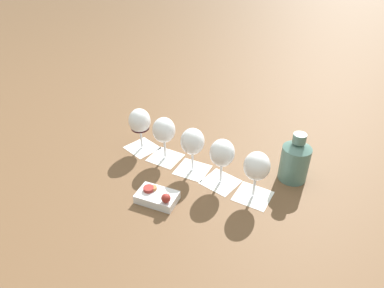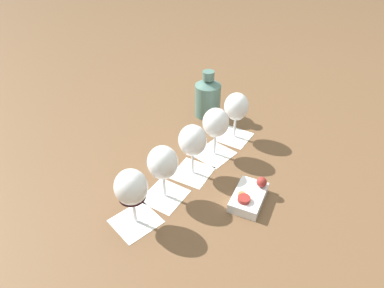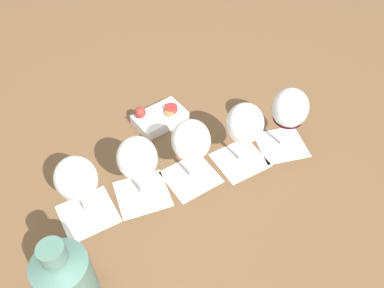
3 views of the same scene
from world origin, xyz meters
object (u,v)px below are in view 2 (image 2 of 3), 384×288
at_px(wine_glass_1, 216,125).
at_px(wine_glass_4, 131,189).
at_px(wine_glass_2, 193,143).
at_px(ceramic_vase, 208,97).
at_px(snack_dish, 249,196).
at_px(wine_glass_3, 163,165).
at_px(wine_glass_0, 236,109).

bearing_deg(wine_glass_1, wine_glass_4, 51.65).
relative_size(wine_glass_2, ceramic_vase, 0.94).
xyz_separation_m(ceramic_vase, snack_dish, (-0.10, 0.49, -0.06)).
xyz_separation_m(wine_glass_1, wine_glass_3, (0.16, 0.20, 0.00)).
height_order(wine_glass_1, wine_glass_3, same).
distance_m(wine_glass_4, ceramic_vase, 0.61).
bearing_deg(wine_glass_2, wine_glass_0, -127.62).
bearing_deg(wine_glass_0, wine_glass_2, 52.38).
height_order(wine_glass_4, snack_dish, wine_glass_4).
height_order(wine_glass_0, ceramic_vase, ceramic_vase).
xyz_separation_m(wine_glass_1, wine_glass_2, (0.08, 0.10, 0.00)).
bearing_deg(wine_glass_3, ceramic_vase, -107.81).
relative_size(wine_glass_2, wine_glass_4, 1.00).
height_order(wine_glass_0, wine_glass_1, same).
relative_size(wine_glass_0, ceramic_vase, 0.94).
relative_size(wine_glass_0, snack_dish, 1.12).
height_order(wine_glass_1, wine_glass_2, same).
relative_size(wine_glass_3, ceramic_vase, 0.94).
bearing_deg(wine_glass_0, snack_dish, 91.28).
bearing_deg(wine_glass_4, snack_dish, -167.07).
xyz_separation_m(wine_glass_1, wine_glass_4, (0.24, 0.30, 0.00)).
height_order(wine_glass_3, ceramic_vase, ceramic_vase).
distance_m(wine_glass_3, snack_dish, 0.27).
distance_m(wine_glass_2, wine_glass_4, 0.26).
distance_m(wine_glass_2, snack_dish, 0.23).
xyz_separation_m(wine_glass_0, ceramic_vase, (0.09, -0.16, -0.04)).
height_order(wine_glass_3, snack_dish, wine_glass_3).
relative_size(wine_glass_2, wine_glass_3, 1.00).
height_order(wine_glass_1, snack_dish, wine_glass_1).
distance_m(wine_glass_0, wine_glass_3, 0.39).
distance_m(wine_glass_1, wine_glass_4, 0.38).
distance_m(ceramic_vase, snack_dish, 0.51).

